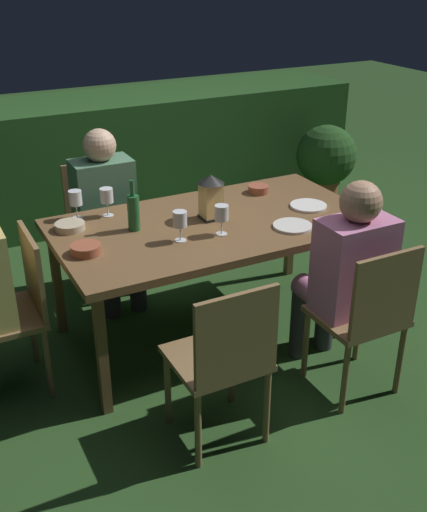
# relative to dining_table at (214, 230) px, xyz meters

# --- Properties ---
(ground_plane) EXTENTS (16.00, 16.00, 0.00)m
(ground_plane) POSITION_rel_dining_table_xyz_m (0.00, 0.00, -0.68)
(ground_plane) COLOR #26471E
(dining_table) EXTENTS (1.82, 1.00, 0.74)m
(dining_table) POSITION_rel_dining_table_xyz_m (0.00, 0.00, 0.00)
(dining_table) COLOR brown
(dining_table) RESTS_ON ground
(chair_side_left_b) EXTENTS (0.42, 0.40, 0.87)m
(chair_side_left_b) POSITION_rel_dining_table_xyz_m (0.41, -0.89, -0.20)
(chair_side_left_b) COLOR brown
(chair_side_left_b) RESTS_ON ground
(person_in_pink) EXTENTS (0.38, 0.47, 1.15)m
(person_in_pink) POSITION_rel_dining_table_xyz_m (0.41, -0.70, -0.05)
(person_in_pink) COLOR #C675A3
(person_in_pink) RESTS_ON ground
(chair_side_right_a) EXTENTS (0.42, 0.40, 0.87)m
(chair_side_right_a) POSITION_rel_dining_table_xyz_m (-0.41, 0.89, -0.20)
(chair_side_right_a) COLOR brown
(chair_side_right_a) RESTS_ON ground
(person_in_green) EXTENTS (0.38, 0.47, 1.15)m
(person_in_green) POSITION_rel_dining_table_xyz_m (-0.41, 0.70, -0.05)
(person_in_green) COLOR #4C7A5B
(person_in_green) RESTS_ON ground
(chair_head_near) EXTENTS (0.40, 0.42, 0.87)m
(chair_head_near) POSITION_rel_dining_table_xyz_m (-1.16, 0.00, -0.20)
(chair_head_near) COLOR brown
(chair_head_near) RESTS_ON ground
(chair_side_left_a) EXTENTS (0.42, 0.40, 0.87)m
(chair_side_left_a) POSITION_rel_dining_table_xyz_m (-0.41, -0.89, -0.20)
(chair_side_left_a) COLOR brown
(chair_side_left_a) RESTS_ON ground
(lantern_centerpiece) EXTENTS (0.15, 0.15, 0.27)m
(lantern_centerpiece) POSITION_rel_dining_table_xyz_m (0.01, 0.05, 0.20)
(lantern_centerpiece) COLOR black
(lantern_centerpiece) RESTS_ON dining_table
(green_bottle_on_table) EXTENTS (0.07, 0.07, 0.29)m
(green_bottle_on_table) POSITION_rel_dining_table_xyz_m (-0.45, 0.10, 0.16)
(green_bottle_on_table) COLOR #1E5B2D
(green_bottle_on_table) RESTS_ON dining_table
(wine_glass_a) EXTENTS (0.08, 0.08, 0.17)m
(wine_glass_a) POSITION_rel_dining_table_xyz_m (-0.28, -0.15, 0.17)
(wine_glass_a) COLOR silver
(wine_glass_a) RESTS_ON dining_table
(wine_glass_b) EXTENTS (0.08, 0.08, 0.17)m
(wine_glass_b) POSITION_rel_dining_table_xyz_m (-0.51, 0.36, 0.17)
(wine_glass_b) COLOR silver
(wine_glass_b) RESTS_ON dining_table
(wine_glass_c) EXTENTS (0.08, 0.08, 0.17)m
(wine_glass_c) POSITION_rel_dining_table_xyz_m (-0.04, -0.18, 0.17)
(wine_glass_c) COLOR silver
(wine_glass_c) RESTS_ON dining_table
(wine_glass_d) EXTENTS (0.08, 0.08, 0.17)m
(wine_glass_d) POSITION_rel_dining_table_xyz_m (-0.68, 0.41, 0.17)
(wine_glass_d) COLOR silver
(wine_glass_d) RESTS_ON dining_table
(plate_a) EXTENTS (0.22, 0.22, 0.01)m
(plate_a) POSITION_rel_dining_table_xyz_m (0.62, -0.06, 0.06)
(plate_a) COLOR white
(plate_a) RESTS_ON dining_table
(plate_b) EXTENTS (0.22, 0.22, 0.01)m
(plate_b) POSITION_rel_dining_table_xyz_m (0.36, -0.28, 0.06)
(plate_b) COLOR silver
(plate_b) RESTS_ON dining_table
(bowl_olives) EXTENTS (0.13, 0.13, 0.05)m
(bowl_olives) POSITION_rel_dining_table_xyz_m (0.48, 0.29, 0.08)
(bowl_olives) COLOR #9E5138
(bowl_olives) RESTS_ON dining_table
(bowl_bread) EXTENTS (0.16, 0.16, 0.05)m
(bowl_bread) POSITION_rel_dining_table_xyz_m (-0.78, -0.08, 0.08)
(bowl_bread) COLOR #9E5138
(bowl_bread) RESTS_ON dining_table
(bowl_salad) EXTENTS (0.17, 0.17, 0.04)m
(bowl_salad) POSITION_rel_dining_table_xyz_m (-0.76, 0.26, 0.07)
(bowl_salad) COLOR #BCAD8E
(bowl_salad) RESTS_ON dining_table
(bowl_dip) EXTENTS (0.16, 0.16, 0.04)m
(bowl_dip) POSITION_rel_dining_table_xyz_m (0.79, -0.34, 0.07)
(bowl_dip) COLOR #9E5138
(bowl_dip) RESTS_ON dining_table
(side_table) EXTENTS (0.53, 0.53, 0.65)m
(side_table) POSITION_rel_dining_table_xyz_m (0.69, 2.21, -0.25)
(side_table) COLOR brown
(side_table) RESTS_ON ground
(ice_bucket) EXTENTS (0.26, 0.26, 0.34)m
(ice_bucket) POSITION_rel_dining_table_xyz_m (0.69, 2.21, 0.07)
(ice_bucket) COLOR #B2B7BF
(ice_bucket) RESTS_ON side_table
(hedge_backdrop) EXTENTS (4.77, 0.86, 1.02)m
(hedge_backdrop) POSITION_rel_dining_table_xyz_m (0.00, 2.25, -0.18)
(hedge_backdrop) COLOR #234C1E
(hedge_backdrop) RESTS_ON ground
(potted_plant_by_hedge) EXTENTS (0.55, 0.55, 0.74)m
(potted_plant_by_hedge) POSITION_rel_dining_table_xyz_m (1.91, 1.47, -0.25)
(potted_plant_by_hedge) COLOR #9E5133
(potted_plant_by_hedge) RESTS_ON ground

